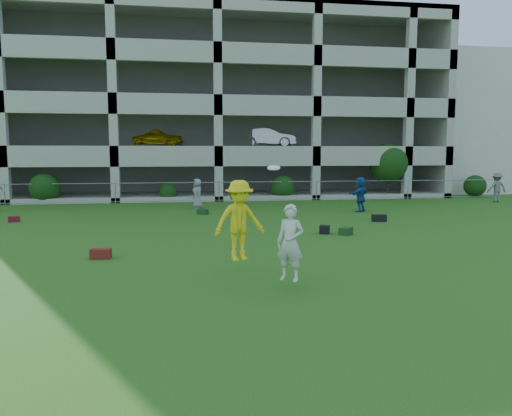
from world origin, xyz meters
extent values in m
plane|color=#235114|center=(0.00, 0.00, 0.00)|extent=(100.00, 100.00, 0.00)
cube|color=beige|center=(23.00, 28.00, 5.00)|extent=(16.00, 14.00, 10.00)
imported|color=gray|center=(-1.42, 15.45, 0.78)|extent=(0.72, 0.88, 1.57)
imported|color=navy|center=(6.49, 12.83, 0.87)|extent=(1.54, 1.45, 1.73)
imported|color=slate|center=(16.27, 16.27, 0.86)|extent=(1.15, 0.70, 1.73)
cube|color=maroon|center=(-4.60, 3.52, 0.14)|extent=(0.57, 0.34, 0.28)
cube|color=#143715|center=(3.48, 6.29, 0.13)|extent=(0.60, 0.60, 0.26)
cube|color=black|center=(2.80, 6.64, 0.15)|extent=(0.45, 0.45, 0.30)
cube|color=black|center=(6.01, 9.34, 0.15)|extent=(0.65, 0.41, 0.30)
cube|color=#580F12|center=(-9.32, 11.63, 0.12)|extent=(0.52, 0.43, 0.24)
cube|color=#133513|center=(-1.29, 12.97, 0.12)|extent=(0.58, 0.53, 0.25)
imported|color=yellow|center=(-1.09, 0.42, 1.42)|extent=(1.30, 0.94, 1.81)
imported|color=silver|center=(-0.10, -0.40, 1.03)|extent=(0.72, 0.67, 1.64)
cylinder|color=white|center=(-0.42, -0.15, 2.62)|extent=(0.28, 0.27, 0.12)
cube|color=#9E998C|center=(0.00, 32.75, 6.00)|extent=(30.00, 0.50, 12.00)
cube|color=#9E998C|center=(14.75, 26.00, 6.00)|extent=(0.50, 14.00, 12.00)
cube|color=#9E998C|center=(0.00, 26.00, 11.85)|extent=(30.00, 14.00, 0.30)
cube|color=#9E998C|center=(0.00, 26.00, 0.15)|extent=(30.00, 14.00, 0.30)
cube|color=#9E998C|center=(0.00, 26.00, 3.15)|extent=(30.00, 14.00, 0.30)
cube|color=#9E998C|center=(0.00, 26.00, 6.15)|extent=(30.00, 14.00, 0.30)
cube|color=#9E998C|center=(0.00, 26.00, 9.15)|extent=(30.00, 14.00, 0.30)
cube|color=#9E998C|center=(0.00, 19.15, 2.55)|extent=(30.00, 0.30, 0.90)
cube|color=#9E998C|center=(0.00, 19.15, 5.55)|extent=(30.00, 0.30, 0.90)
cube|color=#9E998C|center=(0.00, 19.15, 8.55)|extent=(30.00, 0.30, 0.90)
cube|color=#9E998C|center=(0.00, 19.15, 11.55)|extent=(30.00, 0.30, 0.90)
cube|color=#9E998C|center=(-12.00, 19.25, 6.00)|extent=(0.50, 0.50, 12.00)
cube|color=#9E998C|center=(-6.00, 19.25, 6.00)|extent=(0.50, 0.50, 12.00)
cube|color=#9E998C|center=(0.00, 19.25, 6.00)|extent=(0.50, 0.50, 12.00)
cube|color=#9E998C|center=(6.00, 19.25, 6.00)|extent=(0.50, 0.50, 12.00)
cube|color=#9E998C|center=(12.00, 19.25, 6.00)|extent=(0.50, 0.50, 12.00)
cube|color=#605E59|center=(0.00, 28.00, 6.00)|extent=(29.00, 9.00, 11.60)
imported|color=yellow|center=(-3.87, 24.00, 3.96)|extent=(4.08, 2.17, 1.32)
imported|color=silver|center=(3.87, 24.00, 3.96)|extent=(4.18, 2.04, 1.32)
cylinder|color=gray|center=(-12.00, 19.00, 0.60)|extent=(0.06, 0.06, 1.20)
cylinder|color=gray|center=(-6.00, 19.00, 0.60)|extent=(0.06, 0.06, 1.20)
cylinder|color=gray|center=(0.00, 19.00, 0.60)|extent=(0.06, 0.06, 1.20)
cylinder|color=gray|center=(6.00, 19.00, 0.60)|extent=(0.06, 0.06, 1.20)
cylinder|color=gray|center=(12.00, 19.00, 0.60)|extent=(0.06, 0.06, 1.20)
cylinder|color=gray|center=(18.00, 19.00, 0.60)|extent=(0.06, 0.06, 1.20)
cylinder|color=gray|center=(0.00, 19.00, 1.15)|extent=(36.00, 0.04, 0.04)
cylinder|color=gray|center=(0.00, 19.00, 0.08)|extent=(36.00, 0.04, 0.04)
sphere|color=#163D11|center=(-10.00, 19.60, 0.88)|extent=(1.76, 1.76, 1.76)
sphere|color=#163D11|center=(-3.00, 19.60, 0.55)|extent=(1.10, 1.10, 1.10)
sphere|color=#163D11|center=(4.00, 19.60, 0.77)|extent=(1.54, 1.54, 1.54)
cylinder|color=#382314|center=(11.00, 19.80, 0.98)|extent=(0.16, 0.16, 1.96)
sphere|color=#163D11|center=(11.00, 19.80, 2.24)|extent=(2.52, 2.52, 2.52)
sphere|color=#163D11|center=(17.00, 19.60, 0.72)|extent=(1.43, 1.43, 1.43)
camera|label=1|loc=(-2.47, -10.61, 2.96)|focal=35.00mm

